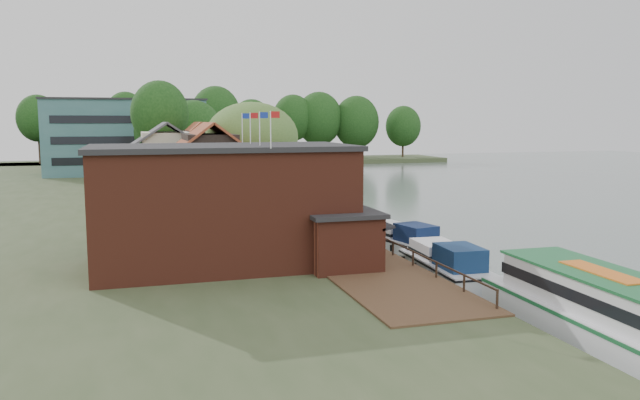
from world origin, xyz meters
TOP-DOWN VIEW (x-y plane):
  - ground at (0.00, 0.00)m, footprint 260.00×260.00m
  - land_bank at (-30.00, 35.00)m, footprint 50.00×140.00m
  - quay_deck at (-8.00, 10.00)m, footprint 6.00×50.00m
  - quay_rail at (-5.30, 10.50)m, footprint 0.20×49.00m
  - pub at (-14.00, -1.00)m, footprint 20.00×11.00m
  - hotel_block at (-22.00, 70.00)m, footprint 25.40×12.40m
  - cottage_a at (-15.00, 14.00)m, footprint 8.60×7.60m
  - cottage_b at (-18.00, 24.00)m, footprint 9.60×8.60m
  - cottage_c at (-14.00, 33.00)m, footprint 7.60×7.60m
  - willow at (-10.50, 19.00)m, footprint 8.60×8.60m
  - umbrella_0 at (-7.65, -3.63)m, footprint 2.03×2.03m
  - umbrella_1 at (-7.16, -1.44)m, footprint 2.29×2.29m
  - umbrella_2 at (-7.23, 2.37)m, footprint 2.46×2.46m
  - umbrella_3 at (-8.05, 4.39)m, footprint 2.03×2.03m
  - umbrella_4 at (-7.18, 7.19)m, footprint 2.30×2.30m
  - cruiser_0 at (-2.88, -4.52)m, footprint 3.73×10.08m
  - cruiser_1 at (-2.14, 3.76)m, footprint 4.92×9.89m
  - cruiser_2 at (-2.57, 15.12)m, footprint 3.65×9.13m
  - cruiser_3 at (-2.70, 23.92)m, footprint 4.39×9.31m
  - tour_boat at (-1.73, -17.16)m, footprint 4.45×14.83m
  - swan at (-1.69, -10.35)m, footprint 0.44×0.44m
  - bank_tree_0 at (-17.80, 40.34)m, footprint 6.92×6.92m
  - bank_tree_1 at (-12.97, 49.40)m, footprint 8.30×8.30m
  - bank_tree_2 at (-16.64, 57.50)m, footprint 8.54×8.54m
  - bank_tree_3 at (-18.91, 78.52)m, footprint 6.42×6.42m
  - bank_tree_4 at (-15.44, 87.80)m, footprint 6.62×6.62m
  - bank_tree_5 at (-17.64, 95.86)m, footprint 8.85×8.85m

SIDE VIEW (x-z plane):
  - ground at x=0.00m, z-range 0.00..0.00m
  - swan at x=-1.69m, z-range 0.00..0.44m
  - land_bank at x=-30.00m, z-range 0.00..1.00m
  - quay_deck at x=-8.00m, z-range 1.00..1.10m
  - cruiser_2 at x=-2.57m, z-range 0.00..2.12m
  - cruiser_3 at x=-2.70m, z-range 0.00..2.13m
  - cruiser_1 at x=-2.14m, z-range 0.00..2.28m
  - cruiser_0 at x=-2.88m, z-range 0.00..2.41m
  - quay_rail at x=-5.30m, z-range 1.00..2.00m
  - tour_boat at x=-1.73m, z-range 0.00..3.22m
  - umbrella_0 at x=-7.65m, z-range 1.10..3.48m
  - umbrella_1 at x=-7.16m, z-range 1.10..3.48m
  - umbrella_2 at x=-7.23m, z-range 1.10..3.48m
  - umbrella_3 at x=-8.05m, z-range 1.10..3.48m
  - umbrella_4 at x=-7.18m, z-range 1.10..3.48m
  - pub at x=-14.00m, z-range 1.00..8.30m
  - cottage_a at x=-15.00m, z-range 1.00..9.50m
  - cottage_b at x=-18.00m, z-range 1.00..9.50m
  - cottage_c at x=-14.00m, z-range 1.00..9.50m
  - willow at x=-10.50m, z-range 1.00..11.43m
  - bank_tree_1 at x=-12.97m, z-range 1.00..12.54m
  - bank_tree_2 at x=-16.64m, z-range 1.00..12.97m
  - hotel_block at x=-22.00m, z-range 1.00..13.30m
  - bank_tree_5 at x=-17.64m, z-range 1.00..14.07m
  - bank_tree_4 at x=-15.44m, z-range 1.00..14.25m
  - bank_tree_3 at x=-18.91m, z-range 1.00..14.47m
  - bank_tree_0 at x=-17.80m, z-range 1.00..14.55m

